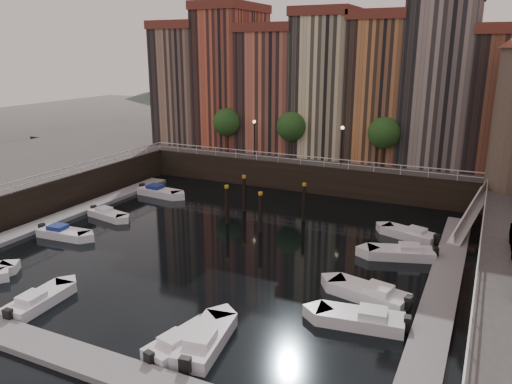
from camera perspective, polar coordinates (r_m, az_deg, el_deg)
The scene contains 22 objects.
ground at distance 39.73m, azimuth -3.20°, elevation -5.72°, with size 200.00×200.00×0.00m, color black.
quay_far at distance 62.38m, azimuth 8.33°, elevation 3.62°, with size 80.00×20.00×3.00m, color black.
dock_left at distance 48.50m, azimuth -20.86°, elevation -2.50°, with size 2.00×28.00×0.35m, color gray.
dock_right at distance 34.53m, azimuth 20.61°, elevation -9.95°, with size 2.00×28.00×0.35m, color gray.
dock_near at distance 27.65m, azimuth -21.15°, elevation -16.84°, with size 30.00×2.00×0.35m, color gray.
mountains at distance 143.37m, azimuth 19.54°, elevation 12.39°, with size 145.00×100.00×18.00m.
far_terrace at distance 57.79m, azimuth 11.14°, elevation 12.00°, with size 48.70×10.30×17.50m.
promenade_trees at distance 54.63m, azimuth 4.71°, elevation 7.41°, with size 21.20×3.20×5.20m.
street_lamps at distance 53.70m, azimuth 4.64°, elevation 6.52°, with size 10.36×0.36×4.18m.
railings at distance 42.67m, azimuth -0.13°, elevation 1.20°, with size 36.08×34.04×0.52m.
gangway at distance 44.18m, azimuth 23.40°, elevation -2.16°, with size 2.78×8.32×3.73m.
mooring_pilings at distance 43.70m, azimuth 0.31°, elevation -1.36°, with size 6.34×4.77×3.78m.
boat_left_1 at distance 43.44m, azimuth -21.20°, elevation -4.39°, with size 4.65×2.00×1.05m.
boat_left_2 at distance 47.03m, azimuth -16.62°, elevation -2.47°, with size 4.36×2.25×0.98m.
boat_left_4 at distance 52.89m, azimuth -11.02°, elevation 0.01°, with size 5.10×2.25×1.15m.
boat_right_1 at distance 28.90m, azimuth 12.10°, elevation -14.02°, with size 5.13×2.45×1.15m.
boat_right_2 at distance 31.67m, azimuth 12.92°, elevation -11.25°, with size 5.26×2.89×1.18m.
boat_right_3 at distance 38.16m, azimuth 16.37°, elevation -6.69°, with size 5.09×3.16×1.14m.
boat_right_4 at distance 42.16m, azimuth 17.23°, elevation -4.62°, with size 4.74×2.93×1.06m.
boat_near_1 at distance 32.86m, azimuth -23.61°, elevation -11.29°, with size 1.92×4.67×1.06m.
boat_near_2 at distance 26.76m, azimuth -8.58°, elevation -16.58°, with size 2.46×4.56×1.02m.
boat_near_3 at distance 26.60m, azimuth -5.89°, elevation -16.58°, with size 2.57×5.20×1.17m.
Camera 1 is at (17.90, -32.29, 14.67)m, focal length 35.00 mm.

